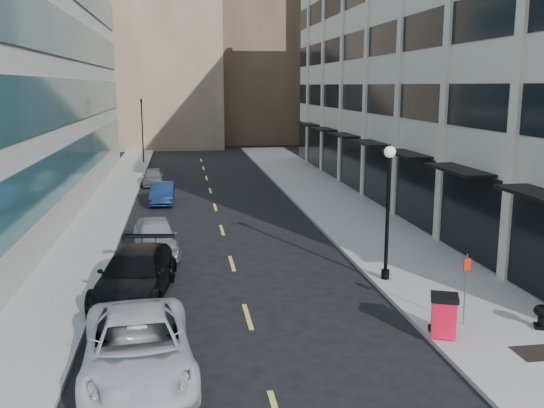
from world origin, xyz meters
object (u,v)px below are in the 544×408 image
object	(u,v)px
car_silver_sedan	(155,236)
trash_bin	(444,314)
lamppost	(388,200)
car_blue_sedan	(162,193)
urn_planter	(542,314)
traffic_signal	(141,103)
sign_post	(466,279)
car_grey_sedan	(153,177)
car_black_pickup	(135,275)
car_white_van	(138,348)

from	to	relation	value
car_silver_sedan	trash_bin	bearing A→B (deg)	-56.71
lamppost	car_blue_sedan	bearing A→B (deg)	117.10
lamppost	urn_planter	world-z (taller)	lamppost
car_silver_sedan	urn_planter	bearing A→B (deg)	-47.34
traffic_signal	car_blue_sedan	world-z (taller)	traffic_signal
traffic_signal	car_blue_sedan	bearing A→B (deg)	-83.54
sign_post	car_silver_sedan	bearing A→B (deg)	117.14
traffic_signal	car_blue_sedan	size ratio (longest dim) A/B	1.72
urn_planter	car_grey_sedan	bearing A→B (deg)	113.14
car_black_pickup	car_silver_sedan	distance (m)	5.57
car_blue_sedan	car_white_van	bearing A→B (deg)	-88.41
car_silver_sedan	trash_bin	distance (m)	13.74
car_black_pickup	sign_post	world-z (taller)	sign_post
car_silver_sedan	car_black_pickup	bearing A→B (deg)	-100.41
traffic_signal	car_white_van	bearing A→B (deg)	-86.99
car_silver_sedan	trash_bin	xyz separation A→B (m)	(8.60, -10.71, 0.03)
traffic_signal	sign_post	bearing A→B (deg)	-74.19
car_white_van	car_silver_sedan	size ratio (longest dim) A/B	1.25
car_black_pickup	sign_post	bearing A→B (deg)	-15.65
sign_post	car_black_pickup	bearing A→B (deg)	139.56
car_blue_sedan	trash_bin	bearing A→B (deg)	-67.45
car_black_pickup	car_blue_sedan	world-z (taller)	car_black_pickup
car_silver_sedan	car_blue_sedan	xyz separation A→B (m)	(0.00, 11.75, -0.13)
car_white_van	car_blue_sedan	world-z (taller)	car_white_van
car_silver_sedan	car_blue_sedan	world-z (taller)	car_silver_sedan
car_silver_sedan	lamppost	bearing A→B (deg)	-36.76
traffic_signal	car_silver_sedan	world-z (taller)	traffic_signal
traffic_signal	sign_post	xyz separation A→B (m)	(11.90, -42.01, -4.11)
car_grey_sedan	urn_planter	bearing A→B (deg)	-67.11
sign_post	traffic_signal	bearing A→B (deg)	89.02
traffic_signal	urn_planter	world-z (taller)	traffic_signal
car_white_van	car_blue_sedan	distance (m)	23.45
car_grey_sedan	urn_planter	world-z (taller)	car_grey_sedan
car_grey_sedan	car_black_pickup	bearing A→B (deg)	-89.37
car_black_pickup	trash_bin	world-z (taller)	car_black_pickup
car_white_van	car_silver_sedan	bearing A→B (deg)	85.37
car_blue_sedan	lamppost	xyz separation A→B (m)	(8.73, -17.05, 2.50)
car_black_pickup	sign_post	distance (m)	11.03
trash_bin	sign_post	world-z (taller)	sign_post
car_blue_sedan	car_black_pickup	bearing A→B (deg)	-89.99
car_silver_sedan	car_grey_sedan	world-z (taller)	car_silver_sedan
traffic_signal	car_blue_sedan	xyz separation A→B (m)	(2.30, -20.30, -5.05)
car_blue_sedan	car_silver_sedan	bearing A→B (deg)	-88.41
car_grey_sedan	car_blue_sedan	bearing A→B (deg)	-83.56
car_blue_sedan	lamppost	bearing A→B (deg)	-61.30
trash_bin	car_grey_sedan	bearing A→B (deg)	129.49
car_white_van	car_black_pickup	world-z (taller)	car_black_pickup
sign_post	urn_planter	distance (m)	2.50
lamppost	car_grey_sedan	bearing A→B (deg)	111.48
traffic_signal	lamppost	xyz separation A→B (m)	(11.03, -37.35, -2.55)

